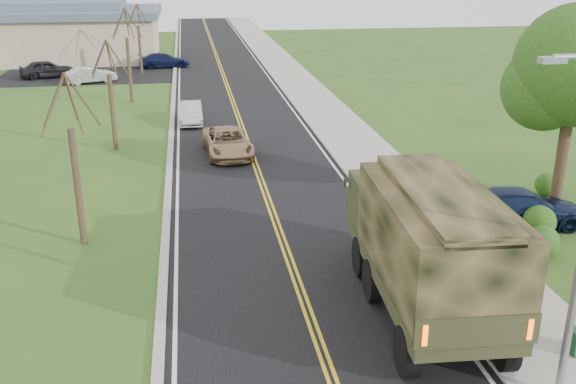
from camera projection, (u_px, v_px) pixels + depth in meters
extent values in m
cube|color=black|center=(226.00, 84.00, 51.65)|extent=(8.00, 120.00, 0.01)
cube|color=#9E998E|center=(277.00, 82.00, 52.23)|extent=(0.30, 120.00, 0.12)
cube|color=#9E998E|center=(298.00, 81.00, 52.49)|extent=(3.20, 120.00, 0.10)
cube|color=#9E998E|center=(174.00, 85.00, 51.03)|extent=(0.30, 120.00, 0.10)
cube|color=gray|center=(552.00, 60.00, 11.95)|extent=(0.50, 0.22, 0.12)
cylinder|color=#38281C|center=(562.00, 153.00, 24.55)|extent=(0.44, 0.44, 5.04)
sphere|color=#224814|center=(576.00, 65.00, 23.40)|extent=(4.50, 4.50, 4.50)
sphere|color=#224814|center=(545.00, 88.00, 24.06)|extent=(3.24, 3.24, 3.24)
cylinder|color=#38281C|center=(78.00, 188.00, 22.08)|extent=(0.24, 0.24, 4.20)
cylinder|color=#38281C|center=(83.00, 100.00, 21.23)|extent=(1.01, 0.33, 1.90)
cylinder|color=#38281C|center=(72.00, 99.00, 21.64)|extent=(0.13, 1.29, 1.74)
cylinder|color=#38281C|center=(54.00, 100.00, 21.14)|extent=(0.98, 0.43, 1.90)
cylinder|color=#38281C|center=(53.00, 107.00, 20.56)|extent=(0.79, 1.05, 1.77)
cylinder|color=#38281C|center=(74.00, 103.00, 20.69)|extent=(0.58, 0.90, 1.90)
cylinder|color=#38281C|center=(113.00, 113.00, 33.25)|extent=(0.24, 0.24, 3.96)
cylinder|color=#38281C|center=(117.00, 57.00, 32.45)|extent=(0.96, 0.32, 1.79)
cylinder|color=#38281C|center=(109.00, 57.00, 32.84)|extent=(0.12, 1.22, 1.65)
cylinder|color=#38281C|center=(99.00, 57.00, 32.36)|extent=(0.93, 0.41, 1.79)
cylinder|color=#38281C|center=(99.00, 60.00, 31.83)|extent=(0.75, 0.99, 1.67)
cylinder|color=#38281C|center=(112.00, 58.00, 31.95)|extent=(0.55, 0.85, 1.80)
cylinder|color=#38281C|center=(130.00, 70.00, 44.31)|extent=(0.24, 0.24, 4.44)
cylinder|color=#38281C|center=(133.00, 23.00, 43.40)|extent=(1.07, 0.35, 2.00)
cylinder|color=#38281C|center=(127.00, 23.00, 43.84)|extent=(0.13, 1.36, 1.84)
cylinder|color=#38281C|center=(118.00, 23.00, 43.31)|extent=(1.03, 0.46, 2.00)
cylinder|color=#38281C|center=(119.00, 25.00, 42.70)|extent=(0.83, 1.10, 1.87)
cylinder|color=#38281C|center=(129.00, 23.00, 42.84)|extent=(0.61, 0.95, 2.01)
cylinder|color=#38281C|center=(140.00, 50.00, 55.50)|extent=(0.24, 0.24, 4.08)
cylinder|color=#38281C|center=(143.00, 15.00, 54.67)|extent=(0.99, 0.33, 1.84)
cylinder|color=#38281C|center=(138.00, 15.00, 55.08)|extent=(0.13, 1.25, 1.69)
cylinder|color=#38281C|center=(132.00, 15.00, 54.59)|extent=(0.95, 0.42, 1.85)
cylinder|color=#38281C|center=(133.00, 16.00, 54.03)|extent=(0.77, 1.02, 1.72)
cylinder|color=#38281C|center=(140.00, 15.00, 54.16)|extent=(0.57, 0.88, 1.85)
cube|color=tan|center=(53.00, 38.00, 63.45)|extent=(20.00, 12.00, 4.20)
cube|color=#475466|center=(50.00, 13.00, 62.63)|extent=(21.00, 13.00, 0.70)
cube|color=#475466|center=(49.00, 5.00, 62.39)|extent=(14.00, 8.00, 0.90)
cube|color=black|center=(107.00, 74.00, 55.76)|extent=(18.00, 10.00, 0.02)
cylinder|color=black|center=(408.00, 351.00, 15.43)|extent=(0.47, 1.28, 1.26)
cylinder|color=black|center=(504.00, 346.00, 15.66)|extent=(0.47, 1.28, 1.26)
cylinder|color=black|center=(373.00, 280.00, 18.85)|extent=(0.47, 1.28, 1.26)
cylinder|color=black|center=(452.00, 276.00, 19.08)|extent=(0.47, 1.28, 1.26)
cylinder|color=black|center=(362.00, 256.00, 20.35)|extent=(0.47, 1.28, 1.26)
cylinder|color=black|center=(435.00, 253.00, 20.58)|extent=(0.47, 1.28, 1.26)
cube|color=#33361D|center=(421.00, 271.00, 18.13)|extent=(3.17, 8.15, 0.40)
cube|color=#33361D|center=(396.00, 202.00, 20.52)|extent=(2.86, 2.32, 1.60)
cube|color=black|center=(389.00, 185.00, 21.41)|extent=(2.52, 0.22, 0.80)
cube|color=#33361D|center=(433.00, 278.00, 17.12)|extent=(3.18, 6.21, 0.17)
cube|color=black|center=(436.00, 237.00, 16.71)|extent=(3.18, 6.21, 2.29)
cube|color=black|center=(440.00, 194.00, 16.30)|extent=(2.15, 6.16, 0.29)
cube|color=#33361D|center=(477.00, 331.00, 14.19)|extent=(2.87, 0.29, 0.74)
cube|color=#FF590C|center=(425.00, 336.00, 14.01)|extent=(0.12, 0.05, 0.52)
cube|color=#FF590C|center=(530.00, 329.00, 14.24)|extent=(0.12, 0.05, 0.52)
imported|color=tan|center=(227.00, 142.00, 32.81)|extent=(2.61, 4.99, 1.34)
imported|color=silver|center=(190.00, 113.00, 39.10)|extent=(1.43, 3.91, 1.28)
imported|color=#0E1A35|center=(521.00, 208.00, 24.06)|extent=(5.04, 2.36, 1.42)
imported|color=black|center=(47.00, 69.00, 53.92)|extent=(4.73, 3.10, 1.50)
imported|color=silver|center=(90.00, 75.00, 51.71)|extent=(4.24, 2.91, 1.32)
imported|color=#0E1534|center=(164.00, 60.00, 58.99)|extent=(4.84, 2.61, 1.33)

